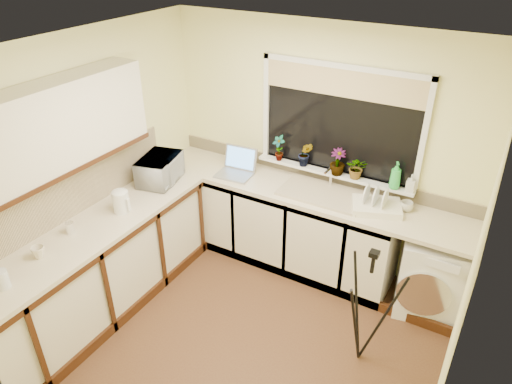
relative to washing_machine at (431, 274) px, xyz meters
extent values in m
plane|color=brown|center=(-1.30, -1.19, -0.39)|extent=(3.20, 3.20, 0.00)
plane|color=white|center=(-1.30, -1.19, 2.06)|extent=(3.20, 3.20, 0.00)
plane|color=#F5F1A3|center=(-1.30, 0.31, 0.83)|extent=(3.20, 0.00, 3.20)
plane|color=#F5F1A3|center=(-1.30, -2.69, 0.83)|extent=(3.20, 0.00, 3.20)
plane|color=#F5F1A3|center=(-2.90, -1.19, 0.83)|extent=(0.00, 3.00, 3.00)
plane|color=#F5F1A3|center=(0.30, -1.19, 0.83)|extent=(0.00, 3.00, 3.00)
cube|color=silver|center=(-1.63, 0.01, 0.04)|extent=(2.55, 0.60, 0.86)
cube|color=silver|center=(-2.60, -1.49, 0.04)|extent=(0.54, 2.40, 0.86)
cube|color=beige|center=(-1.30, 0.01, 0.49)|extent=(3.20, 0.60, 0.04)
cube|color=beige|center=(-2.60, -1.49, 0.49)|extent=(0.60, 2.40, 0.04)
cube|color=silver|center=(-2.74, -1.64, 1.41)|extent=(0.28, 1.90, 0.70)
cube|color=beige|center=(-2.89, -1.49, 0.73)|extent=(0.02, 2.40, 0.45)
cube|color=beige|center=(-1.30, 0.30, 0.58)|extent=(3.20, 0.02, 0.14)
cube|color=black|center=(-1.10, 0.30, 1.16)|extent=(1.50, 0.02, 1.00)
cube|color=tan|center=(-1.10, 0.27, 1.53)|extent=(1.50, 0.02, 0.25)
cube|color=white|center=(-1.10, 0.24, 0.64)|extent=(1.60, 0.14, 0.03)
cube|color=tan|center=(-1.10, 0.01, 0.52)|extent=(0.82, 0.46, 0.03)
cylinder|color=silver|center=(-1.10, 0.19, 0.63)|extent=(0.03, 0.03, 0.24)
cube|color=white|center=(0.00, 0.00, 0.00)|extent=(0.64, 0.62, 0.78)
cube|color=gray|center=(-2.05, -0.08, 0.52)|extent=(0.38, 0.29, 0.02)
cube|color=#5DA4FF|center=(-2.07, 0.08, 0.65)|extent=(0.36, 0.11, 0.24)
cylinder|color=white|center=(-2.57, -1.17, 0.61)|extent=(0.15, 0.15, 0.20)
cube|color=white|center=(-0.58, 0.00, 0.54)|extent=(0.52, 0.46, 0.06)
cylinder|color=silver|center=(-2.57, -2.35, 0.58)|extent=(0.10, 0.10, 0.14)
cylinder|color=white|center=(-2.70, -1.64, 0.56)|extent=(0.07, 0.07, 0.10)
imported|color=white|center=(-2.63, -0.55, 0.64)|extent=(0.44, 0.55, 0.27)
imported|color=#999999|center=(-1.69, 0.20, 0.79)|extent=(0.16, 0.14, 0.27)
imported|color=#999999|center=(-1.40, 0.22, 0.79)|extent=(0.17, 0.15, 0.25)
imported|color=#999999|center=(-1.06, 0.21, 0.79)|extent=(0.19, 0.19, 0.26)
imported|color=#999999|center=(-0.87, 0.22, 0.77)|extent=(0.23, 0.21, 0.22)
imported|color=green|center=(-0.50, 0.21, 0.79)|extent=(0.13, 0.13, 0.26)
imported|color=#999999|center=(-0.36, 0.22, 0.74)|extent=(0.08, 0.08, 0.17)
imported|color=beige|center=(-0.34, 0.12, 0.56)|extent=(0.12, 0.12, 0.09)
imported|color=beige|center=(-2.65, -1.99, 0.56)|extent=(0.12, 0.12, 0.10)
camera|label=1|loc=(0.27, -3.68, 2.77)|focal=32.88mm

